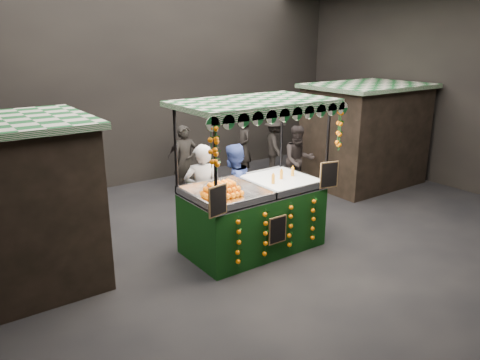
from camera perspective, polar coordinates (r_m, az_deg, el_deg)
ground at (r=8.89m, az=3.45°, el=-7.58°), size 12.00×12.00×0.00m
market_hall at (r=8.09m, az=3.89°, el=14.76°), size 12.10×10.10×5.05m
neighbour_stall_right at (r=12.51m, az=15.09°, el=5.46°), size 3.00×2.20×2.60m
juice_stall at (r=8.28m, az=1.81°, el=-3.14°), size 2.80×1.65×2.71m
vendor_grey at (r=8.66m, az=-4.63°, el=-1.61°), size 0.80×0.68×1.87m
vendor_blue at (r=9.06m, az=-0.84°, el=-1.06°), size 1.02×0.90×1.77m
shopper_0 at (r=11.35m, az=-6.71°, el=2.42°), size 0.69×0.52×1.71m
shopper_1 at (r=11.37m, az=7.19°, el=2.41°), size 1.00×0.89×1.70m
shopper_2 at (r=12.14m, az=-6.72°, el=2.93°), size 0.96×0.75×1.52m
shopper_3 at (r=12.96m, az=4.30°, el=4.19°), size 0.97×1.21×1.64m
shopper_5 at (r=13.11m, az=9.65°, el=3.97°), size 0.61×1.49×1.56m
shopper_6 at (r=12.61m, az=0.43°, el=3.99°), size 0.52×0.69×1.69m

